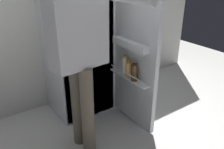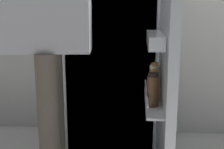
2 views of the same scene
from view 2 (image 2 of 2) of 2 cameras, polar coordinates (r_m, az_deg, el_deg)
The scene contains 2 objects.
refrigerator at distance 2.25m, azimuth 0.87°, elevation 5.87°, with size 0.72×1.24×1.69m.
person at distance 1.69m, azimuth -12.05°, elevation 10.86°, with size 0.63×0.78×1.75m.
Camera 2 is at (0.20, -1.74, 1.12)m, focal length 47.65 mm.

